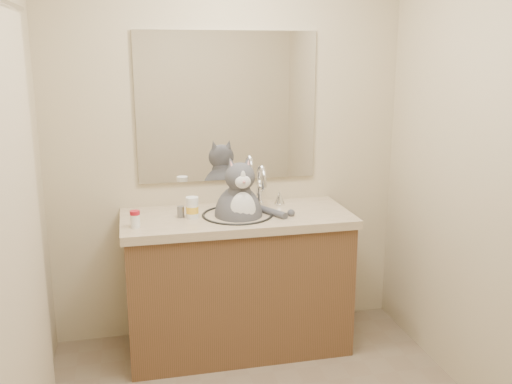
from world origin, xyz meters
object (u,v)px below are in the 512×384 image
pill_bottle_redcap (135,219)px  cat (239,212)px  grey_canister (181,212)px  pill_bottle_orange (192,208)px

pill_bottle_redcap → cat: bearing=9.1°
pill_bottle_redcap → grey_canister: 0.29m
cat → pill_bottle_redcap: size_ratio=6.02×
cat → pill_bottle_redcap: (-0.59, -0.09, 0.03)m
cat → grey_canister: (-0.33, 0.04, 0.01)m
pill_bottle_orange → grey_canister: 0.07m
pill_bottle_redcap → pill_bottle_orange: size_ratio=0.76×
pill_bottle_redcap → grey_canister: pill_bottle_redcap is taller
cat → pill_bottle_orange: cat is taller
cat → pill_bottle_orange: bearing=174.3°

